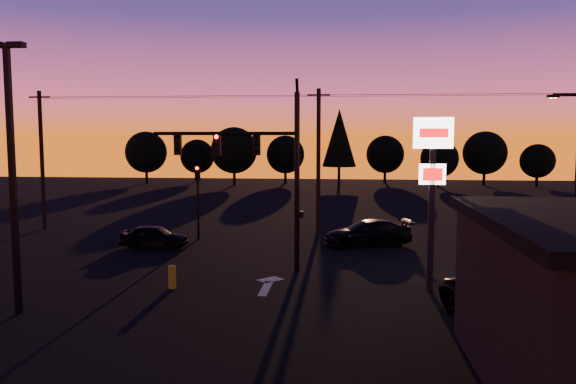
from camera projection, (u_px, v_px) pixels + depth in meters
name	position (u px, v px, depth m)	size (l,w,h in m)	color
ground	(249.00, 295.00, 21.49)	(120.00, 120.00, 0.00)	black
lane_arrow	(268.00, 284.00, 23.09)	(1.20, 3.10, 0.01)	beige
traffic_signal_mast	(261.00, 162.00, 24.97)	(6.79, 0.52, 8.58)	black
secondary_signal	(198.00, 191.00, 33.08)	(0.30, 0.31, 4.35)	black
parking_lot_light	(12.00, 160.00, 18.74)	(1.25, 0.30, 9.14)	black
pylon_sign	(432.00, 166.00, 21.81)	(1.50, 0.28, 6.80)	black
streetlight	(575.00, 173.00, 25.14)	(1.55, 0.35, 8.00)	black
utility_pole_0	(42.00, 159.00, 36.48)	(1.40, 0.26, 9.00)	black
utility_pole_1	(318.00, 160.00, 34.71)	(1.40, 0.26, 9.00)	black
power_wires	(319.00, 96.00, 34.32)	(36.00, 1.22, 0.07)	black
bollard	(172.00, 277.00, 22.44)	(0.31, 0.31, 0.92)	gold
tree_0	(146.00, 152.00, 72.77)	(5.36, 5.36, 6.74)	black
tree_1	(197.00, 156.00, 75.21)	(4.54, 4.54, 5.71)	black
tree_2	(234.00, 150.00, 69.58)	(5.77, 5.78, 7.26)	black
tree_3	(285.00, 155.00, 73.01)	(4.95, 4.95, 6.22)	black
tree_4	(339.00, 138.00, 69.14)	(4.18, 4.18, 9.50)	black
tree_5	(385.00, 154.00, 73.72)	(4.95, 4.95, 6.22)	black
tree_6	(439.00, 159.00, 67.22)	(4.54, 4.54, 5.71)	black
tree_7	(485.00, 153.00, 69.54)	(5.36, 5.36, 6.74)	black
tree_8	(537.00, 161.00, 68.05)	(4.12, 4.12, 5.19)	black
car_left	(155.00, 236.00, 30.64)	(1.49, 3.71, 1.26)	black
car_right	(368.00, 233.00, 31.26)	(2.00, 4.93, 1.43)	black
suv_parked	(517.00, 302.00, 18.03)	(2.48, 5.38, 1.50)	black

